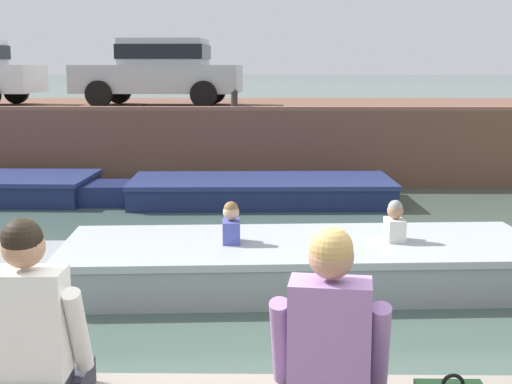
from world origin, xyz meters
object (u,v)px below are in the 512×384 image
(motorboat_passing, at_px, (279,263))
(person_seated_right, at_px, (330,353))
(car_left_inner_silver, at_px, (161,69))
(person_seated_left, at_px, (32,338))
(mooring_bollard_mid, at_px, (234,99))
(boat_moored_central_navy, at_px, (249,191))

(motorboat_passing, bearing_deg, person_seated_right, -88.46)
(car_left_inner_silver, bearing_deg, person_seated_left, -84.28)
(motorboat_passing, bearing_deg, mooring_bollard_mid, 96.72)
(car_left_inner_silver, height_order, person_seated_left, car_left_inner_silver)
(boat_moored_central_navy, height_order, person_seated_right, person_seated_right)
(boat_moored_central_navy, distance_m, car_left_inner_silver, 4.81)
(person_seated_left, height_order, person_seated_right, same)
(boat_moored_central_navy, bearing_deg, person_seated_left, -94.46)
(mooring_bollard_mid, xyz_separation_m, person_seated_right, (0.97, -12.12, -0.59))
(car_left_inner_silver, xyz_separation_m, person_seated_right, (2.77, -13.85, -1.19))
(person_seated_left, distance_m, person_seated_right, 1.41)
(mooring_bollard_mid, bearing_deg, person_seated_left, -92.05)
(car_left_inner_silver, distance_m, mooring_bollard_mid, 2.56)
(person_seated_left, bearing_deg, motorboat_passing, 75.55)
(person_seated_left, bearing_deg, person_seated_right, -6.08)
(boat_moored_central_navy, xyz_separation_m, person_seated_left, (-0.78, -10.03, 1.05))
(mooring_bollard_mid, xyz_separation_m, person_seated_left, (-0.43, -11.97, -0.59))
(mooring_bollard_mid, distance_m, person_seated_right, 12.17)
(person_seated_left, bearing_deg, car_left_inner_silver, 95.72)
(boat_moored_central_navy, xyz_separation_m, car_left_inner_silver, (-2.15, 3.67, 2.24))
(person_seated_left, bearing_deg, boat_moored_central_navy, 85.54)
(mooring_bollard_mid, bearing_deg, motorboat_passing, -83.28)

